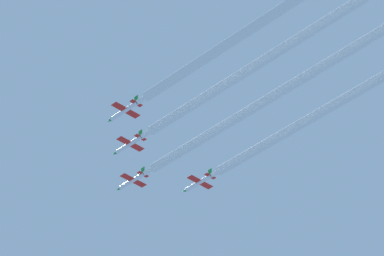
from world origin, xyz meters
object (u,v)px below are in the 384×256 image
Objects in this scene: jet_lead at (131,181)px; jet_right_wingman at (198,183)px; jet_left_wingman at (128,145)px; jet_outer_left at (124,111)px.

jet_right_wingman is at bearing -47.68° from jet_lead.
jet_lead is at bearing 45.91° from jet_left_wingman.
jet_left_wingman is 25.11m from jet_right_wingman.
jet_lead is at bearing 132.32° from jet_right_wingman.
jet_outer_left is (-37.53, -12.12, -1.56)m from jet_right_wingman.
jet_right_wingman is at bearing -0.36° from jet_left_wingman.
jet_left_wingman reaches higher than jet_outer_left.
jet_left_wingman is at bearing -134.09° from jet_lead.
jet_lead reaches higher than jet_left_wingman.
jet_lead is 18.23m from jet_right_wingman.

